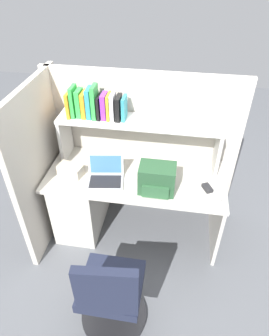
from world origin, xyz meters
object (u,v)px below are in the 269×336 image
(paper_cup, at_px, (216,200))
(office_chair, at_px, (111,297))
(tissue_box, at_px, (71,170))
(computer_mouse, at_px, (207,188))
(backpack, at_px, (157,179))
(laptop, at_px, (106,175))

(paper_cup, distance_m, office_chair, 1.09)
(tissue_box, relative_size, office_chair, 0.24)
(computer_mouse, distance_m, paper_cup, 0.18)
(paper_cup, relative_size, tissue_box, 0.37)
(paper_cup, bearing_deg, backpack, 169.50)
(computer_mouse, relative_size, paper_cup, 1.28)
(laptop, xyz_separation_m, paper_cup, (0.94, -0.15, -0.01))
(backpack, xyz_separation_m, paper_cup, (0.49, -0.09, -0.08))
(laptop, xyz_separation_m, backpack, (0.46, -0.06, 0.07))
(laptop, relative_size, paper_cup, 4.23)
(computer_mouse, xyz_separation_m, paper_cup, (0.06, -0.17, 0.02))
(backpack, bearing_deg, office_chair, -105.41)
(backpack, bearing_deg, computer_mouse, 10.27)
(tissue_box, bearing_deg, laptop, 9.72)
(laptop, distance_m, computer_mouse, 0.88)
(laptop, bearing_deg, backpack, -7.94)
(office_chair, bearing_deg, paper_cup, -140.33)
(laptop, bearing_deg, office_chair, -75.33)
(laptop, relative_size, computer_mouse, 3.32)
(office_chair, bearing_deg, backpack, -111.17)
(tissue_box, bearing_deg, computer_mouse, 12.96)
(paper_cup, xyz_separation_m, tissue_box, (-1.27, 0.17, 0.01))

